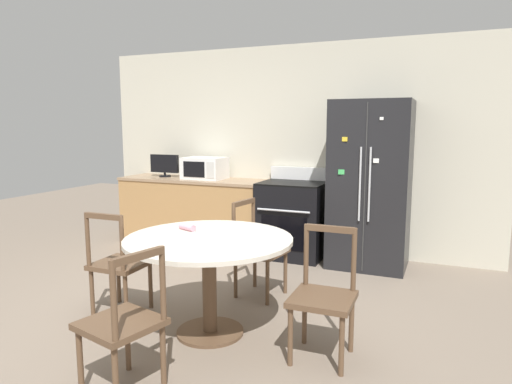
{
  "coord_description": "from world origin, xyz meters",
  "views": [
    {
      "loc": [
        1.92,
        -2.96,
        1.61
      ],
      "look_at": [
        0.19,
        1.15,
        0.95
      ],
      "focal_mm": 32.0,
      "sensor_mm": 36.0,
      "label": 1
    }
  ],
  "objects_px": {
    "oven_range": "(293,219)",
    "countertop_tv": "(165,165)",
    "refrigerator": "(370,185)",
    "dining_chair_near": "(124,324)",
    "dining_chair_far": "(258,250)",
    "dining_chair_right": "(324,297)",
    "microwave": "(205,168)",
    "candle_glass": "(201,230)",
    "dining_chair_left": "(119,264)"
  },
  "relations": [
    {
      "from": "microwave",
      "to": "dining_chair_right",
      "type": "relative_size",
      "value": 0.59
    },
    {
      "from": "microwave",
      "to": "dining_chair_far",
      "type": "distance_m",
      "value": 2.05
    },
    {
      "from": "dining_chair_left",
      "to": "dining_chair_right",
      "type": "bearing_deg",
      "value": -2.59
    },
    {
      "from": "microwave",
      "to": "dining_chair_left",
      "type": "bearing_deg",
      "value": -79.27
    },
    {
      "from": "countertop_tv",
      "to": "candle_glass",
      "type": "distance_m",
      "value": 2.92
    },
    {
      "from": "dining_chair_right",
      "to": "candle_glass",
      "type": "relative_size",
      "value": 10.78
    },
    {
      "from": "candle_glass",
      "to": "refrigerator",
      "type": "bearing_deg",
      "value": 66.42
    },
    {
      "from": "oven_range",
      "to": "dining_chair_far",
      "type": "height_order",
      "value": "oven_range"
    },
    {
      "from": "refrigerator",
      "to": "dining_chair_near",
      "type": "xyz_separation_m",
      "value": [
        -0.92,
        -3.14,
        -0.5
      ]
    },
    {
      "from": "dining_chair_right",
      "to": "dining_chair_left",
      "type": "xyz_separation_m",
      "value": [
        -1.79,
        0.04,
        0.0
      ]
    },
    {
      "from": "microwave",
      "to": "candle_glass",
      "type": "xyz_separation_m",
      "value": [
        1.22,
        -2.24,
        -0.24
      ]
    },
    {
      "from": "oven_range",
      "to": "dining_chair_near",
      "type": "xyz_separation_m",
      "value": [
        -0.0,
        -3.17,
        -0.03
      ]
    },
    {
      "from": "candle_glass",
      "to": "countertop_tv",
      "type": "bearing_deg",
      "value": 129.49
    },
    {
      "from": "oven_range",
      "to": "dining_chair_near",
      "type": "relative_size",
      "value": 1.2
    },
    {
      "from": "microwave",
      "to": "countertop_tv",
      "type": "xyz_separation_m",
      "value": [
        -0.63,
        0.01,
        0.02
      ]
    },
    {
      "from": "countertop_tv",
      "to": "oven_range",
      "type": "bearing_deg",
      "value": -1.55
    },
    {
      "from": "dining_chair_far",
      "to": "dining_chair_near",
      "type": "relative_size",
      "value": 1.0
    },
    {
      "from": "dining_chair_far",
      "to": "oven_range",
      "type": "bearing_deg",
      "value": -166.8
    },
    {
      "from": "countertop_tv",
      "to": "dining_chair_right",
      "type": "relative_size",
      "value": 0.47
    },
    {
      "from": "oven_range",
      "to": "dining_chair_right",
      "type": "relative_size",
      "value": 1.2
    },
    {
      "from": "refrigerator",
      "to": "microwave",
      "type": "relative_size",
      "value": 3.52
    },
    {
      "from": "oven_range",
      "to": "dining_chair_left",
      "type": "distance_m",
      "value": 2.38
    },
    {
      "from": "refrigerator",
      "to": "dining_chair_left",
      "type": "distance_m",
      "value": 2.85
    },
    {
      "from": "countertop_tv",
      "to": "candle_glass",
      "type": "xyz_separation_m",
      "value": [
        1.85,
        -2.24,
        -0.27
      ]
    },
    {
      "from": "oven_range",
      "to": "dining_chair_left",
      "type": "height_order",
      "value": "oven_range"
    },
    {
      "from": "refrigerator",
      "to": "dining_chair_far",
      "type": "relative_size",
      "value": 2.08
    },
    {
      "from": "microwave",
      "to": "dining_chair_far",
      "type": "relative_size",
      "value": 0.59
    },
    {
      "from": "dining_chair_far",
      "to": "candle_glass",
      "type": "distance_m",
      "value": 0.91
    },
    {
      "from": "oven_range",
      "to": "microwave",
      "type": "height_order",
      "value": "microwave"
    },
    {
      "from": "dining_chair_near",
      "to": "microwave",
      "type": "bearing_deg",
      "value": 35.11
    },
    {
      "from": "dining_chair_right",
      "to": "dining_chair_left",
      "type": "relative_size",
      "value": 1.0
    },
    {
      "from": "dining_chair_far",
      "to": "dining_chair_near",
      "type": "height_order",
      "value": "same"
    },
    {
      "from": "dining_chair_left",
      "to": "dining_chair_far",
      "type": "bearing_deg",
      "value": 41.9
    },
    {
      "from": "oven_range",
      "to": "dining_chair_near",
      "type": "bearing_deg",
      "value": -90.08
    },
    {
      "from": "dining_chair_near",
      "to": "countertop_tv",
      "type": "bearing_deg",
      "value": 44.21
    },
    {
      "from": "dining_chair_far",
      "to": "dining_chair_near",
      "type": "distance_m",
      "value": 1.8
    },
    {
      "from": "microwave",
      "to": "dining_chair_right",
      "type": "bearing_deg",
      "value": -46.28
    },
    {
      "from": "refrigerator",
      "to": "dining_chair_near",
      "type": "bearing_deg",
      "value": -106.41
    },
    {
      "from": "dining_chair_far",
      "to": "dining_chair_left",
      "type": "xyz_separation_m",
      "value": [
        -0.92,
        -0.86,
        0.0
      ]
    },
    {
      "from": "dining_chair_far",
      "to": "dining_chair_near",
      "type": "xyz_separation_m",
      "value": [
        -0.12,
        -1.8,
        0.0
      ]
    },
    {
      "from": "dining_chair_far",
      "to": "dining_chair_right",
      "type": "distance_m",
      "value": 1.25
    },
    {
      "from": "countertop_tv",
      "to": "dining_chair_far",
      "type": "distance_m",
      "value": 2.52
    },
    {
      "from": "refrigerator",
      "to": "dining_chair_right",
      "type": "distance_m",
      "value": 2.31
    },
    {
      "from": "oven_range",
      "to": "countertop_tv",
      "type": "bearing_deg",
      "value": 178.45
    },
    {
      "from": "refrigerator",
      "to": "oven_range",
      "type": "bearing_deg",
      "value": 178.32
    },
    {
      "from": "refrigerator",
      "to": "dining_chair_near",
      "type": "distance_m",
      "value": 3.31
    },
    {
      "from": "dining_chair_right",
      "to": "countertop_tv",
      "type": "bearing_deg",
      "value": -40.1
    },
    {
      "from": "refrigerator",
      "to": "microwave",
      "type": "distance_m",
      "value": 2.17
    },
    {
      "from": "countertop_tv",
      "to": "candle_glass",
      "type": "height_order",
      "value": "countertop_tv"
    },
    {
      "from": "dining_chair_near",
      "to": "dining_chair_left",
      "type": "bearing_deg",
      "value": 54.87
    }
  ]
}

